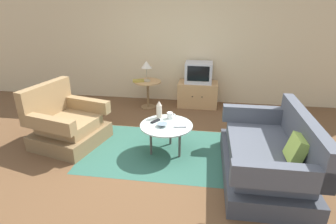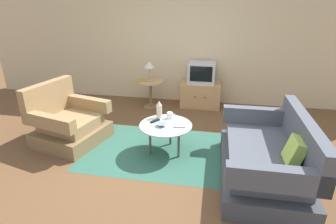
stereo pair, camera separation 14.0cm
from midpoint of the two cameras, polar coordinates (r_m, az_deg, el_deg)
ground_plane at (r=4.13m, az=-1.36°, el=-8.93°), size 16.00×16.00×0.00m
back_wall at (r=6.02m, az=3.51°, el=14.86°), size 9.00×0.12×2.70m
area_rug at (r=4.21m, az=0.51°, el=-8.22°), size 2.45×1.54×0.00m
armchair at (r=4.65m, az=-19.35°, el=-2.25°), size 1.13×1.17×0.94m
couch at (r=3.74m, az=20.97°, el=-9.14°), size 1.01×1.72×0.87m
coffee_table at (r=4.02m, az=0.55°, el=-3.17°), size 0.77×0.77×0.45m
side_table at (r=5.73m, az=-2.96°, el=4.98°), size 0.56×0.56×0.58m
tv_stand at (r=5.90m, az=7.49°, el=3.64°), size 0.83×0.51×0.52m
television at (r=5.77m, az=7.73°, el=8.11°), size 0.55×0.42×0.43m
table_lamp at (r=5.60m, az=-3.19°, el=9.67°), size 0.23×0.23×0.41m
vase at (r=4.19m, az=-0.90°, el=0.53°), size 0.09×0.09×0.28m
mug at (r=4.19m, az=1.39°, el=-0.72°), size 0.14×0.09×0.10m
bowl at (r=3.95m, az=-0.34°, el=-2.69°), size 0.15×0.15×0.04m
tv_remote_dark at (r=4.10m, az=-1.73°, el=-1.87°), size 0.13×0.16×0.02m
tv_remote_silver at (r=3.93m, az=3.42°, el=-3.06°), size 0.18×0.08×0.02m
book at (r=5.68m, az=-4.88°, el=6.57°), size 0.27×0.22×0.03m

